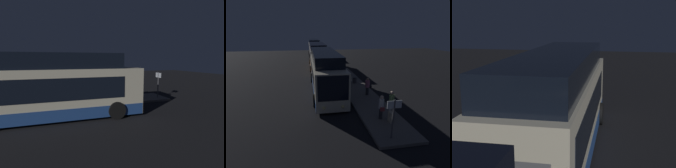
% 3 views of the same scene
% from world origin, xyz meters
% --- Properties ---
extents(ground, '(80.00, 80.00, 0.00)m').
position_xyz_m(ground, '(0.00, 0.00, 0.00)').
color(ground, black).
extents(platform, '(20.00, 2.86, 0.19)m').
position_xyz_m(platform, '(0.00, 3.03, 0.09)').
color(platform, '#605B56').
rests_on(platform, ground).
extents(bus_lead, '(11.35, 2.85, 4.05)m').
position_xyz_m(bus_lead, '(-0.08, -0.19, 1.83)').
color(bus_lead, beige).
rests_on(bus_lead, ground).
extents(bus_second, '(10.64, 2.84, 3.96)m').
position_xyz_m(bus_second, '(-12.54, -0.19, 1.80)').
color(bus_second, '#B2ADA8').
rests_on(bus_second, ground).
extents(bus_third, '(10.50, 2.71, 3.97)m').
position_xyz_m(bus_third, '(-26.15, -0.19, 1.78)').
color(bus_third, '#B2ADA8').
rests_on(bus_third, ground).
extents(passenger_boarding, '(0.38, 0.38, 1.81)m').
position_xyz_m(passenger_boarding, '(6.66, 3.80, 1.19)').
color(passenger_boarding, silver).
rests_on(passenger_boarding, platform).
extents(passenger_waiting, '(0.54, 0.38, 1.70)m').
position_xyz_m(passenger_waiting, '(7.06, 2.87, 1.11)').
color(passenger_waiting, '#2D2D33').
rests_on(passenger_waiting, platform).
extents(passenger_with_bags, '(0.44, 0.61, 1.61)m').
position_xyz_m(passenger_with_bags, '(2.32, 3.55, 1.04)').
color(passenger_with_bags, '#2D2D33').
rests_on(passenger_with_bags, platform).
extents(suitcase, '(0.47, 0.22, 0.95)m').
position_xyz_m(suitcase, '(7.61, 3.34, 0.54)').
color(suitcase, beige).
rests_on(suitcase, platform).
extents(sign_post, '(0.10, 0.82, 2.32)m').
position_xyz_m(sign_post, '(9.31, 2.56, 1.69)').
color(sign_post, '#4C4C51').
rests_on(sign_post, platform).
extents(trash_bin, '(0.44, 0.44, 0.65)m').
position_xyz_m(trash_bin, '(-1.62, 3.38, 0.51)').
color(trash_bin, '#3F3F44').
rests_on(trash_bin, platform).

